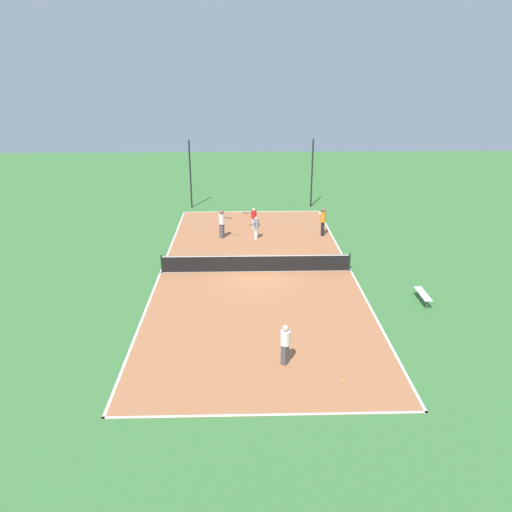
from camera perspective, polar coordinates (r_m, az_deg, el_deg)
The scene contains 14 objects.
ground_plane at distance 26.71m, azimuth 0.00°, elevation -1.80°, with size 80.00×80.00×0.00m, color #3D7538.
court_surface at distance 26.70m, azimuth 0.00°, elevation -1.78°, with size 10.29×23.63×0.02m.
tennis_net at distance 26.51m, azimuth 0.00°, elevation -0.78°, with size 10.09×0.10×0.97m.
bench at distance 24.44m, azimuth 18.54°, elevation -4.21°, with size 0.36×1.60×0.45m.
player_near_white at distance 18.38m, azimuth 3.35°, elevation -9.79°, with size 0.50×0.50×1.61m.
player_far_white at distance 31.65m, azimuth -3.92°, elevation 3.93°, with size 0.97×0.77×1.85m.
player_baseline_gray at distance 31.53m, azimuth 0.01°, elevation 3.41°, with size 0.62×0.99×1.44m.
player_coach_red at distance 33.70m, azimuth -0.27°, elevation 4.50°, with size 0.94×0.36×1.38m.
player_center_orange at distance 32.34m, azimuth 7.67°, elevation 4.16°, with size 0.41×0.96×1.85m.
tennis_ball_left_sideline at distance 36.97m, azimuth 0.23°, elevation 4.79°, with size 0.07×0.07×0.07m, color #CCE033.
tennis_ball_right_alley at distance 18.16m, azimuth 9.80°, elevation -13.79°, with size 0.07×0.07×0.07m, color #CCE033.
tennis_ball_midcourt at distance 30.89m, azimuth -5.47°, elevation 1.41°, with size 0.07×0.07×0.07m, color #CCE033.
fence_post_back_left at distance 38.77m, azimuth -7.51°, elevation 9.24°, with size 0.12×0.12×5.19m.
fence_post_back_right at distance 38.93m, azimuth 6.41°, elevation 9.33°, with size 0.12×0.12×5.19m.
Camera 1 is at (-0.67, -24.64, 10.29)m, focal length 35.00 mm.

